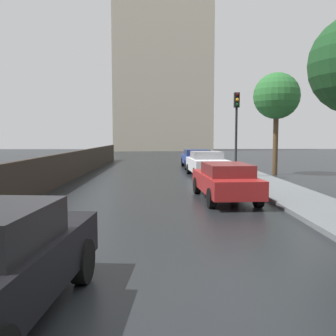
# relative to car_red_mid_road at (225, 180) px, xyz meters

# --- Properties ---
(ground) EXTENTS (120.00, 120.00, 0.00)m
(ground) POSITION_rel_car_red_mid_road_xyz_m (-2.55, -7.83, -0.69)
(ground) COLOR black
(car_red_mid_road) EXTENTS (1.91, 4.49, 1.30)m
(car_red_mid_road) POSITION_rel_car_red_mid_road_xyz_m (0.00, 0.00, 0.00)
(car_red_mid_road) COLOR maroon
(car_red_mid_road) RESTS_ON ground
(car_white_far_ahead) EXTENTS (2.06, 4.22, 1.39)m
(car_white_far_ahead) POSITION_rel_car_red_mid_road_xyz_m (0.31, 7.58, 0.03)
(car_white_far_ahead) COLOR silver
(car_white_far_ahead) RESTS_ON ground
(car_blue_behind_camera) EXTENTS (2.00, 4.38, 1.32)m
(car_blue_behind_camera) POSITION_rel_car_red_mid_road_xyz_m (0.27, 13.03, 0.01)
(car_blue_behind_camera) COLOR navy
(car_blue_behind_camera) RESTS_ON ground
(traffic_light) EXTENTS (0.26, 0.39, 4.31)m
(traffic_light) POSITION_rel_car_red_mid_road_xyz_m (1.64, 6.15, 2.44)
(traffic_light) COLOR black
(traffic_light) RESTS_ON sidewalk_strip
(street_tree_far) EXTENTS (2.63, 2.63, 5.85)m
(street_tree_far) POSITION_rel_car_red_mid_road_xyz_m (4.39, 8.39, 3.80)
(street_tree_far) COLOR #4C3823
(street_tree_far) RESTS_ON ground
(distant_tower) EXTENTS (16.25, 12.81, 32.36)m
(distant_tower) POSITION_rel_car_red_mid_road_xyz_m (-2.37, 47.75, 13.90)
(distant_tower) COLOR beige
(distant_tower) RESTS_ON ground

